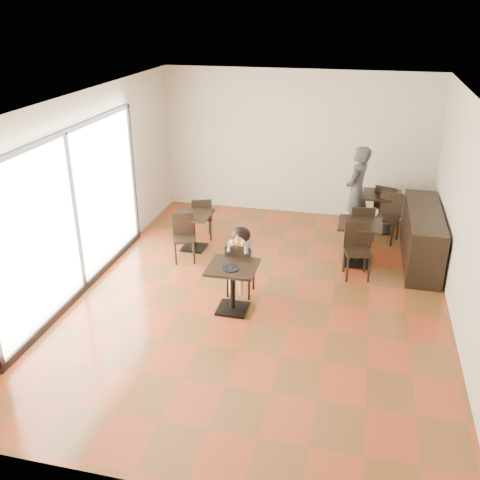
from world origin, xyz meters
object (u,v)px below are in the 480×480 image
(adult_patron, at_px, (357,191))
(chair_left_b, at_px, (184,239))
(cafe_table_left, at_px, (193,231))
(chair_mid_a, at_px, (360,228))
(cafe_table_mid, at_px, (358,243))
(chair_mid_b, at_px, (358,252))
(chair_back_a, at_px, (387,206))
(child_chair, at_px, (241,268))
(child_table, at_px, (233,288))
(chair_left_a, at_px, (201,217))
(chair_back_b, at_px, (387,219))
(child, at_px, (241,261))
(cafe_table_back, at_px, (380,212))

(adult_patron, xyz_separation_m, chair_left_b, (-3.04, -2.05, -0.49))
(cafe_table_left, xyz_separation_m, chair_mid_a, (3.16, 0.62, 0.12))
(cafe_table_mid, xyz_separation_m, chair_mid_b, (0.00, -0.55, 0.08))
(adult_patron, height_order, chair_back_a, adult_patron)
(chair_left_b, relative_size, chair_back_a, 0.91)
(child_chair, distance_m, cafe_table_mid, 2.44)
(cafe_table_mid, bearing_deg, adult_patron, 94.97)
(child_table, bearing_deg, cafe_table_left, 122.38)
(child_chair, height_order, chair_mid_b, chair_mid_b)
(cafe_table_left, bearing_deg, chair_left_b, -90.00)
(adult_patron, xyz_separation_m, chair_left_a, (-3.04, -0.95, -0.49))
(chair_left_b, bearing_deg, cafe_table_mid, -9.81)
(chair_left_a, xyz_separation_m, chair_left_b, (0.00, -1.10, 0.00))
(cafe_table_mid, relative_size, chair_left_b, 0.92)
(child_table, xyz_separation_m, chair_back_a, (2.38, 4.04, 0.10))
(child_table, bearing_deg, chair_mid_b, 40.44)
(adult_patron, xyz_separation_m, chair_back_b, (0.65, -0.25, -0.44))
(chair_left_b, bearing_deg, chair_mid_a, -0.60)
(adult_patron, bearing_deg, chair_mid_b, 22.25)
(child, distance_m, chair_left_a, 2.45)
(cafe_table_back, height_order, chair_back_a, chair_back_a)
(child, bearing_deg, chair_back_a, 55.68)
(child_table, bearing_deg, chair_mid_a, 55.31)
(adult_patron, relative_size, cafe_table_back, 2.29)
(adult_patron, height_order, chair_left_a, adult_patron)
(chair_mid_b, distance_m, chair_back_a, 2.51)
(child_chair, xyz_separation_m, chair_mid_a, (1.86, 2.13, 0.02))
(child_table, relative_size, chair_back_b, 0.80)
(chair_mid_b, xyz_separation_m, chair_back_a, (0.53, 2.46, -0.00))
(child, height_order, cafe_table_mid, child)
(chair_left_a, bearing_deg, cafe_table_mid, 150.48)
(cafe_table_back, bearing_deg, chair_back_b, -77.75)
(cafe_table_mid, relative_size, chair_back_a, 0.83)
(cafe_table_mid, distance_m, chair_back_b, 1.29)
(child_table, height_order, chair_back_b, chair_back_b)
(child_chair, xyz_separation_m, chair_back_b, (2.38, 2.76, 0.02))
(child, relative_size, chair_left_b, 1.33)
(chair_mid_a, distance_m, chair_left_a, 3.17)
(child_table, xyz_separation_m, cafe_table_left, (-1.31, 2.06, -0.02))
(chair_back_a, distance_m, chair_back_b, 0.73)
(adult_patron, relative_size, cafe_table_left, 2.52)
(chair_left_a, relative_size, chair_back_a, 0.91)
(child_chair, height_order, chair_mid_a, chair_mid_a)
(adult_patron, relative_size, chair_left_a, 2.09)
(child_table, bearing_deg, adult_patron, 64.06)
(chair_left_a, relative_size, chair_back_b, 0.91)
(child_chair, relative_size, chair_mid_a, 0.96)
(child_chair, distance_m, cafe_table_left, 2.00)
(adult_patron, distance_m, chair_mid_b, 2.03)
(cafe_table_back, xyz_separation_m, chair_back_a, (0.12, 0.18, 0.08))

